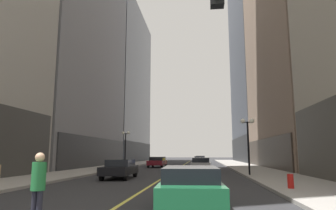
% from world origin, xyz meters
% --- Properties ---
extents(ground_plane, '(200.00, 200.00, 0.00)m').
position_xyz_m(ground_plane, '(0.00, 35.00, 0.00)').
color(ground_plane, '#2D2D30').
extents(sidewalk_left, '(4.50, 78.00, 0.15)m').
position_xyz_m(sidewalk_left, '(-8.25, 35.00, 0.07)').
color(sidewalk_left, '#9E9991').
rests_on(sidewalk_left, ground).
extents(sidewalk_right, '(4.50, 78.00, 0.15)m').
position_xyz_m(sidewalk_right, '(8.25, 35.00, 0.07)').
color(sidewalk_right, '#9E9991').
rests_on(sidewalk_right, ground).
extents(lane_centre_stripe, '(0.16, 70.00, 0.01)m').
position_xyz_m(lane_centre_stripe, '(0.00, 35.00, 0.00)').
color(lane_centre_stripe, '#E5D64C').
rests_on(lane_centre_stripe, ground).
extents(building_left_mid, '(15.62, 24.00, 31.07)m').
position_xyz_m(building_left_mid, '(-18.21, 34.50, 15.48)').
color(building_left_mid, gray).
rests_on(building_left_mid, ground).
extents(building_left_far, '(14.46, 26.00, 33.96)m').
position_xyz_m(building_left_far, '(-17.63, 60.00, 16.92)').
color(building_left_far, '#4C515B').
rests_on(building_left_far, ground).
extents(building_right_mid, '(14.59, 24.00, 29.28)m').
position_xyz_m(building_right_mid, '(17.69, 34.50, 14.59)').
color(building_right_mid, gray).
rests_on(building_right_mid, ground).
extents(building_right_far, '(11.62, 26.00, 54.47)m').
position_xyz_m(building_right_far, '(16.22, 60.00, 27.14)').
color(building_right_far, '#4C515B').
rests_on(building_right_far, ground).
extents(car_green, '(2.12, 4.57, 1.32)m').
position_xyz_m(car_green, '(2.44, 6.72, 0.72)').
color(car_green, '#196038').
rests_on(car_green, ground).
extents(car_black, '(1.89, 4.29, 1.32)m').
position_xyz_m(car_black, '(-2.94, 17.63, 0.72)').
color(car_black, black).
rests_on(car_black, ground).
extents(car_silver, '(2.02, 4.28, 1.32)m').
position_xyz_m(car_silver, '(2.74, 27.74, 0.72)').
color(car_silver, '#B7B7BC').
rests_on(car_silver, ground).
extents(car_maroon, '(2.12, 4.09, 1.32)m').
position_xyz_m(car_maroon, '(-2.88, 35.13, 0.72)').
color(car_maroon, maroon).
rests_on(car_maroon, ground).
extents(car_navy, '(1.89, 4.73, 1.32)m').
position_xyz_m(car_navy, '(2.50, 44.37, 0.72)').
color(car_navy, '#141E4C').
rests_on(car_navy, ground).
extents(car_yellow, '(1.89, 4.12, 1.32)m').
position_xyz_m(car_yellow, '(2.55, 54.56, 0.72)').
color(car_yellow, yellow).
rests_on(car_yellow, ground).
extents(pedestrian_in_green_parka, '(0.41, 0.41, 1.77)m').
position_xyz_m(pedestrian_in_green_parka, '(-1.15, 3.85, 1.03)').
color(pedestrian_in_green_parka, black).
rests_on(pedestrian_in_green_parka, ground).
extents(traffic_light_near_right, '(3.43, 0.35, 5.65)m').
position_xyz_m(traffic_light_near_right, '(5.35, 2.61, 3.74)').
color(traffic_light_near_right, black).
rests_on(traffic_light_near_right, ground).
extents(street_lamp_left_far, '(1.06, 0.36, 4.43)m').
position_xyz_m(street_lamp_left_far, '(-6.40, 32.33, 3.26)').
color(street_lamp_left_far, black).
rests_on(street_lamp_left_far, ground).
extents(street_lamp_right_mid, '(1.06, 0.36, 4.43)m').
position_xyz_m(street_lamp_right_mid, '(6.40, 20.40, 3.26)').
color(street_lamp_right_mid, black).
rests_on(street_lamp_right_mid, ground).
extents(fire_hydrant_right, '(0.28, 0.28, 0.80)m').
position_xyz_m(fire_hydrant_right, '(6.90, 11.52, 0.40)').
color(fire_hydrant_right, red).
rests_on(fire_hydrant_right, ground).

